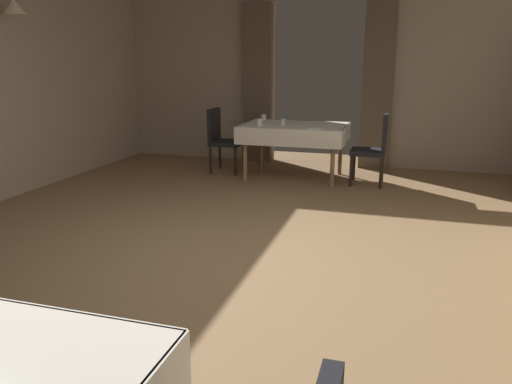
{
  "coord_description": "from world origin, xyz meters",
  "views": [
    {
      "loc": [
        1.33,
        -3.56,
        1.59
      ],
      "look_at": [
        0.18,
        0.27,
        0.52
      ],
      "focal_mm": 34.46,
      "sensor_mm": 36.0,
      "label": 1
    }
  ],
  "objects_px": {
    "chair_mid_left": "(222,137)",
    "glass_mid_b": "(283,122)",
    "glass_mid_a": "(263,117)",
    "plate_mid_c": "(313,128)",
    "glass_mid_d": "(260,122)",
    "chair_mid_right": "(375,146)",
    "dining_table_mid": "(294,130)"
  },
  "relations": [
    {
      "from": "chair_mid_left",
      "to": "glass_mid_b",
      "type": "relative_size",
      "value": 10.59
    },
    {
      "from": "dining_table_mid",
      "to": "glass_mid_d",
      "type": "height_order",
      "value": "glass_mid_d"
    },
    {
      "from": "chair_mid_right",
      "to": "glass_mid_b",
      "type": "xyz_separation_m",
      "value": [
        -1.23,
        -0.04,
        0.28
      ]
    },
    {
      "from": "glass_mid_b",
      "to": "glass_mid_d",
      "type": "distance_m",
      "value": 0.32
    },
    {
      "from": "glass_mid_b",
      "to": "plate_mid_c",
      "type": "distance_m",
      "value": 0.5
    },
    {
      "from": "glass_mid_d",
      "to": "chair_mid_right",
      "type": "bearing_deg",
      "value": 6.05
    },
    {
      "from": "chair_mid_left",
      "to": "glass_mid_a",
      "type": "bearing_deg",
      "value": 28.32
    },
    {
      "from": "chair_mid_right",
      "to": "glass_mid_a",
      "type": "bearing_deg",
      "value": 164.49
    },
    {
      "from": "chair_mid_left",
      "to": "glass_mid_b",
      "type": "xyz_separation_m",
      "value": [
        0.96,
        -0.2,
        0.28
      ]
    },
    {
      "from": "glass_mid_d",
      "to": "glass_mid_b",
      "type": "bearing_deg",
      "value": 23.02
    },
    {
      "from": "dining_table_mid",
      "to": "glass_mid_a",
      "type": "height_order",
      "value": "glass_mid_a"
    },
    {
      "from": "glass_mid_a",
      "to": "glass_mid_d",
      "type": "relative_size",
      "value": 0.89
    },
    {
      "from": "plate_mid_c",
      "to": "dining_table_mid",
      "type": "bearing_deg",
      "value": 133.02
    },
    {
      "from": "plate_mid_c",
      "to": "glass_mid_d",
      "type": "height_order",
      "value": "glass_mid_d"
    },
    {
      "from": "glass_mid_a",
      "to": "plate_mid_c",
      "type": "distance_m",
      "value": 1.11
    },
    {
      "from": "plate_mid_c",
      "to": "glass_mid_a",
      "type": "bearing_deg",
      "value": 140.95
    },
    {
      "from": "plate_mid_c",
      "to": "glass_mid_b",
      "type": "bearing_deg",
      "value": 155.09
    },
    {
      "from": "glass_mid_b",
      "to": "glass_mid_d",
      "type": "bearing_deg",
      "value": -156.98
    },
    {
      "from": "chair_mid_right",
      "to": "chair_mid_left",
      "type": "height_order",
      "value": "same"
    },
    {
      "from": "plate_mid_c",
      "to": "glass_mid_d",
      "type": "distance_m",
      "value": 0.75
    },
    {
      "from": "dining_table_mid",
      "to": "plate_mid_c",
      "type": "relative_size",
      "value": 6.55
    },
    {
      "from": "plate_mid_c",
      "to": "glass_mid_d",
      "type": "xyz_separation_m",
      "value": [
        -0.74,
        0.08,
        0.04
      ]
    },
    {
      "from": "glass_mid_b",
      "to": "glass_mid_d",
      "type": "relative_size",
      "value": 0.92
    },
    {
      "from": "chair_mid_left",
      "to": "glass_mid_a",
      "type": "height_order",
      "value": "chair_mid_left"
    },
    {
      "from": "chair_mid_left",
      "to": "glass_mid_b",
      "type": "bearing_deg",
      "value": -11.54
    },
    {
      "from": "glass_mid_a",
      "to": "glass_mid_b",
      "type": "bearing_deg",
      "value": -49.85
    },
    {
      "from": "chair_mid_left",
      "to": "plate_mid_c",
      "type": "xyz_separation_m",
      "value": [
        1.41,
        -0.41,
        0.24
      ]
    },
    {
      "from": "chair_mid_right",
      "to": "plate_mid_c",
      "type": "xyz_separation_m",
      "value": [
        -0.78,
        -0.24,
        0.24
      ]
    },
    {
      "from": "chair_mid_right",
      "to": "plate_mid_c",
      "type": "height_order",
      "value": "chair_mid_right"
    },
    {
      "from": "glass_mid_a",
      "to": "plate_mid_c",
      "type": "bearing_deg",
      "value": -39.05
    },
    {
      "from": "glass_mid_b",
      "to": "plate_mid_c",
      "type": "relative_size",
      "value": 0.4
    },
    {
      "from": "chair_mid_right",
      "to": "glass_mid_a",
      "type": "height_order",
      "value": "chair_mid_right"
    }
  ]
}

